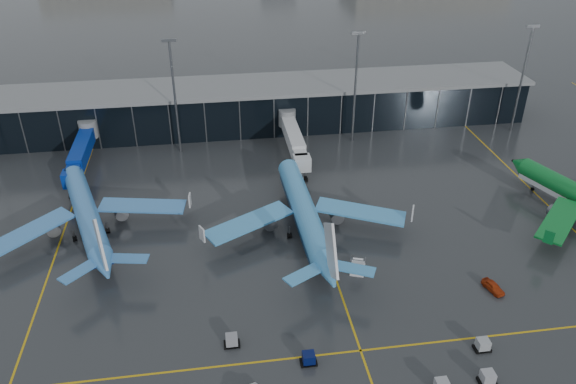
{
  "coord_description": "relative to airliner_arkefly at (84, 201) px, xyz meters",
  "views": [
    {
      "loc": [
        -7.52,
        -67.17,
        56.35
      ],
      "look_at": [
        5.0,
        18.0,
        6.0
      ],
      "focal_mm": 35.0,
      "sensor_mm": 36.0,
      "label": 1
    }
  ],
  "objects": [
    {
      "name": "ground",
      "position": [
        30.4,
        -19.74,
        -6.3
      ],
      "size": [
        600.0,
        600.0,
        0.0
      ],
      "primitive_type": "plane",
      "color": "#282B2D",
      "rests_on": "ground"
    },
    {
      "name": "terminal_pier",
      "position": [
        30.4,
        42.26,
        -0.88
      ],
      "size": [
        142.0,
        17.0,
        10.7
      ],
      "color": "black",
      "rests_on": "ground"
    },
    {
      "name": "jet_bridges",
      "position": [
        -4.6,
        23.25,
        -1.75
      ],
      "size": [
        94.0,
        27.5,
        7.2
      ],
      "color": "#595B60",
      "rests_on": "ground"
    },
    {
      "name": "flood_masts",
      "position": [
        35.4,
        30.26,
        7.51
      ],
      "size": [
        203.0,
        0.5,
        25.5
      ],
      "color": "#595B60",
      "rests_on": "ground"
    },
    {
      "name": "taxi_lines",
      "position": [
        40.4,
        -9.13,
        -6.29
      ],
      "size": [
        220.0,
        120.0,
        0.02
      ],
      "color": "gold",
      "rests_on": "ground"
    },
    {
      "name": "airliner_arkefly",
      "position": [
        0.0,
        0.0,
        0.0
      ],
      "size": [
        46.76,
        50.01,
        12.6
      ],
      "primitive_type": null,
      "rotation": [
        0.0,
        0.0,
        0.31
      ],
      "color": "#3F86D1",
      "rests_on": "ground"
    },
    {
      "name": "airliner_klm_near",
      "position": [
        37.69,
        -5.09,
        0.24
      ],
      "size": [
        38.6,
        43.64,
        13.09
      ],
      "primitive_type": null,
      "rotation": [
        0.0,
        0.0,
        0.03
      ],
      "color": "#439BDD",
      "rests_on": "ground"
    },
    {
      "name": "baggage_carts",
      "position": [
        42.09,
        -39.1,
        -5.54
      ],
      "size": [
        35.4,
        16.02,
        1.7
      ],
      "color": "black",
      "rests_on": "ground"
    },
    {
      "name": "mobile_airstair",
      "position": [
        44.3,
        -17.97,
        -5.53
      ],
      "size": [
        3.16,
        3.76,
        3.45
      ],
      "rotation": [
        0.0,
        0.0,
        -0.35
      ],
      "color": "white",
      "rests_on": "ground"
    },
    {
      "name": "service_van_red",
      "position": [
        63.56,
        -25.64,
        -5.61
      ],
      "size": [
        2.64,
        4.33,
        1.38
      ],
      "primitive_type": "imported",
      "rotation": [
        0.0,
        0.0,
        0.27
      ],
      "color": "#A42E0C",
      "rests_on": "ground"
    }
  ]
}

